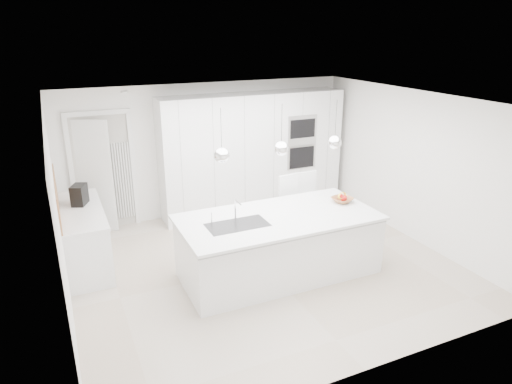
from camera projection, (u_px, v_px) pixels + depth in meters
name	position (u px, v px, depth m)	size (l,w,h in m)	color
floor	(264.00, 266.00, 6.97)	(5.50, 5.50, 0.00)	#C0B09E
wall_back	(208.00, 149.00, 8.69)	(5.50, 5.50, 0.00)	white
wall_left	(58.00, 220.00, 5.48)	(5.00, 5.00, 0.00)	white
ceiling	(265.00, 101.00, 6.13)	(5.50, 5.50, 0.00)	white
tall_cabinets	(253.00, 154.00, 8.78)	(3.60, 0.60, 2.30)	white
oven_stack	(302.00, 142.00, 8.80)	(0.62, 0.04, 1.05)	#A5A5A8
doorway_frame	(104.00, 174.00, 7.99)	(1.11, 0.08, 2.13)	white
hallway_door	(89.00, 177.00, 7.85)	(0.82, 0.04, 2.00)	white
radiator	(123.00, 181.00, 8.16)	(0.32, 0.04, 1.40)	white
left_base_cabinets	(84.00, 238.00, 6.90)	(0.60, 1.80, 0.86)	white
left_worktop	(81.00, 210.00, 6.75)	(0.62, 1.82, 0.04)	white
oak_backsplash	(57.00, 196.00, 6.55)	(0.02, 1.80, 0.50)	#AA7142
island_base	(279.00, 247.00, 6.61)	(2.80, 1.20, 0.86)	white
island_worktop	(278.00, 217.00, 6.50)	(2.84, 1.40, 0.04)	white
island_sink	(238.00, 230.00, 6.22)	(0.84, 0.44, 0.18)	#3F3F42
island_tap	(235.00, 209.00, 6.34)	(0.02, 0.02, 0.30)	white
pendant_left	(222.00, 155.00, 5.78)	(0.20, 0.20, 0.20)	white
pendant_mid	(281.00, 149.00, 6.11)	(0.20, 0.20, 0.20)	white
pendant_right	(335.00, 142.00, 6.44)	(0.20, 0.20, 0.20)	white
fruit_bowl	(342.00, 200.00, 7.00)	(0.31, 0.31, 0.08)	#AA7142
espresso_machine	(79.00, 195.00, 6.88)	(0.18, 0.29, 0.31)	black
bar_stool_left	(292.00, 212.00, 7.49)	(0.39, 0.54, 1.17)	white
bar_stool_right	(310.00, 207.00, 7.70)	(0.38, 0.53, 1.15)	white
apple_a	(344.00, 198.00, 7.00)	(0.08, 0.08, 0.08)	red
apple_b	(341.00, 196.00, 7.06)	(0.08, 0.08, 0.08)	red
apple_c	(343.00, 199.00, 6.97)	(0.07, 0.07, 0.07)	red
apple_extra_3	(345.00, 198.00, 6.98)	(0.08, 0.08, 0.08)	red
banana_bunch	(342.00, 196.00, 6.97)	(0.20, 0.20, 0.03)	yellow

